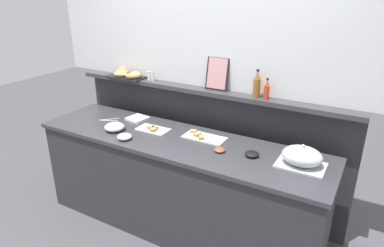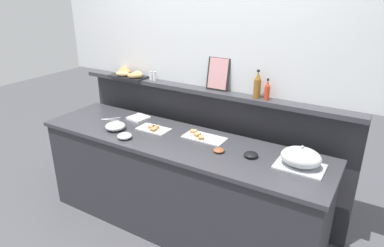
% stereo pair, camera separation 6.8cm
% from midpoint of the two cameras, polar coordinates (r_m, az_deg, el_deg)
% --- Properties ---
extents(ground_plane, '(12.00, 12.00, 0.00)m').
position_cam_midpoint_polar(ground_plane, '(3.77, 2.14, -11.64)').
color(ground_plane, '#4C4C51').
extents(buffet_counter, '(2.57, 0.68, 0.89)m').
position_cam_midpoint_polar(buffet_counter, '(3.09, -3.02, -10.11)').
color(buffet_counter, '#2D2D33').
rests_on(buffet_counter, ground_plane).
extents(back_ledge_unit, '(2.76, 0.22, 1.22)m').
position_cam_midpoint_polar(back_ledge_unit, '(3.38, 1.61, -3.27)').
color(back_ledge_unit, '#2D2D33').
rests_on(back_ledge_unit, ground_plane).
extents(upper_wall_panel, '(3.36, 0.08, 1.38)m').
position_cam_midpoint_polar(upper_wall_panel, '(3.08, 2.09, 18.72)').
color(upper_wall_panel, silver).
rests_on(upper_wall_panel, back_ledge_unit).
extents(sandwich_platter_rear, '(0.29, 0.16, 0.04)m').
position_cam_midpoint_polar(sandwich_platter_rear, '(3.07, -7.13, -0.93)').
color(sandwich_platter_rear, silver).
rests_on(sandwich_platter_rear, buffet_counter).
extents(sandwich_platter_front, '(0.36, 0.17, 0.04)m').
position_cam_midpoint_polar(sandwich_platter_front, '(2.89, 1.15, -2.25)').
color(sandwich_platter_front, silver).
rests_on(sandwich_platter_front, buffet_counter).
extents(serving_cloche, '(0.34, 0.24, 0.17)m').
position_cam_midpoint_polar(serving_cloche, '(2.54, 17.09, -5.32)').
color(serving_cloche, '#B7BABF').
rests_on(serving_cloche, buffet_counter).
extents(glass_bowl_large, '(0.12, 0.12, 0.05)m').
position_cam_midpoint_polar(glass_bowl_large, '(2.92, -11.84, -2.19)').
color(glass_bowl_large, silver).
rests_on(glass_bowl_large, buffet_counter).
extents(glass_bowl_medium, '(0.18, 0.18, 0.07)m').
position_cam_midpoint_polar(glass_bowl_medium, '(3.11, -13.38, -0.61)').
color(glass_bowl_medium, silver).
rests_on(glass_bowl_medium, buffet_counter).
extents(condiment_bowl_cream, '(0.09, 0.09, 0.03)m').
position_cam_midpoint_polar(condiment_bowl_cream, '(2.66, 3.91, -4.41)').
color(condiment_bowl_cream, brown).
rests_on(condiment_bowl_cream, buffet_counter).
extents(condiment_bowl_teal, '(0.11, 0.11, 0.04)m').
position_cam_midpoint_polar(condiment_bowl_teal, '(2.62, 9.21, -5.05)').
color(condiment_bowl_teal, black).
rests_on(condiment_bowl_teal, buffet_counter).
extents(serving_tongs, '(0.18, 0.14, 0.01)m').
position_cam_midpoint_polar(serving_tongs, '(3.36, -14.27, 0.55)').
color(serving_tongs, '#B7BABF').
rests_on(serving_tongs, buffet_counter).
extents(napkin_stack, '(0.19, 0.19, 0.02)m').
position_cam_midpoint_polar(napkin_stack, '(3.33, -9.68, 0.83)').
color(napkin_stack, white).
rests_on(napkin_stack, buffet_counter).
extents(hot_sauce_bottle, '(0.04, 0.04, 0.18)m').
position_cam_midpoint_polar(hot_sauce_bottle, '(2.85, 11.66, 5.46)').
color(hot_sauce_bottle, red).
rests_on(hot_sauce_bottle, back_ledge_unit).
extents(vinegar_bottle_amber, '(0.06, 0.06, 0.24)m').
position_cam_midpoint_polar(vinegar_bottle_amber, '(2.88, 10.08, 6.30)').
color(vinegar_bottle_amber, '#8E5B23').
rests_on(vinegar_bottle_amber, back_ledge_unit).
extents(salt_shaker, '(0.03, 0.03, 0.09)m').
position_cam_midpoint_polar(salt_shaker, '(3.42, -7.71, 7.86)').
color(salt_shaker, white).
rests_on(salt_shaker, back_ledge_unit).
extents(pepper_shaker, '(0.03, 0.03, 0.09)m').
position_cam_midpoint_polar(pepper_shaker, '(3.39, -7.11, 7.78)').
color(pepper_shaker, white).
rests_on(pepper_shaker, back_ledge_unit).
extents(bread_basket, '(0.41, 0.29, 0.08)m').
position_cam_midpoint_polar(bread_basket, '(3.56, -11.24, 8.05)').
color(bread_basket, black).
rests_on(bread_basket, back_ledge_unit).
extents(framed_picture, '(0.21, 0.07, 0.30)m').
position_cam_midpoint_polar(framed_picture, '(3.05, 3.59, 8.32)').
color(framed_picture, black).
rests_on(framed_picture, back_ledge_unit).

